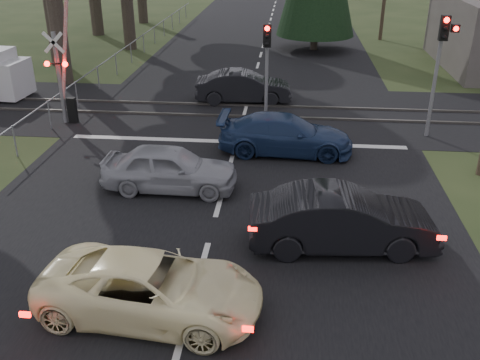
# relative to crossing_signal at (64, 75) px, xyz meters

# --- Properties ---
(ground) EXTENTS (120.00, 120.00, 0.00)m
(ground) POSITION_rel_crossing_signal_xyz_m (7.27, -9.79, -2.06)
(ground) COLOR #273518
(ground) RESTS_ON ground
(road) EXTENTS (14.00, 100.00, 0.01)m
(road) POSITION_rel_crossing_signal_xyz_m (7.27, 0.21, -2.05)
(road) COLOR black
(road) RESTS_ON ground
(rail_corridor) EXTENTS (120.00, 8.00, 0.01)m
(rail_corridor) POSITION_rel_crossing_signal_xyz_m (7.27, 2.21, -2.05)
(rail_corridor) COLOR black
(rail_corridor) RESTS_ON ground
(stop_line) EXTENTS (13.00, 0.35, 0.00)m
(stop_line) POSITION_rel_crossing_signal_xyz_m (7.27, -1.59, -2.05)
(stop_line) COLOR silver
(stop_line) RESTS_ON ground
(rail_near) EXTENTS (120.00, 0.12, 0.10)m
(rail_near) POSITION_rel_crossing_signal_xyz_m (7.27, 1.41, -2.01)
(rail_near) COLOR #59544C
(rail_near) RESTS_ON ground
(rail_far) EXTENTS (120.00, 0.12, 0.10)m
(rail_far) POSITION_rel_crossing_signal_xyz_m (7.27, 3.01, -2.01)
(rail_far) COLOR #59544C
(rail_far) RESTS_ON ground
(crossing_signal) EXTENTS (1.62, 0.38, 6.96)m
(crossing_signal) POSITION_rel_crossing_signal_xyz_m (0.00, 0.00, 0.00)
(crossing_signal) COLOR slate
(crossing_signal) RESTS_ON ground
(traffic_signal_right) EXTENTS (0.68, 0.48, 4.70)m
(traffic_signal_right) POSITION_rel_crossing_signal_xyz_m (14.82, -0.31, 1.26)
(traffic_signal_right) COLOR slate
(traffic_signal_right) RESTS_ON ground
(traffic_signal_center) EXTENTS (0.32, 0.48, 4.10)m
(traffic_signal_center) POSITION_rel_crossing_signal_xyz_m (8.27, 0.89, 0.75)
(traffic_signal_center) COLOR slate
(traffic_signal_center) RESTS_ON ground
(fence_left) EXTENTS (0.10, 36.00, 1.20)m
(fence_left) POSITION_rel_crossing_signal_xyz_m (-0.53, 12.71, -2.06)
(fence_left) COLOR slate
(fence_left) RESTS_ON ground
(cream_coupe) EXTENTS (4.95, 2.63, 1.32)m
(cream_coupe) POSITION_rel_crossing_signal_xyz_m (6.50, -11.88, -1.40)
(cream_coupe) COLOR #FFF1B6
(cream_coupe) RESTS_ON ground
(dark_hatchback) EXTENTS (4.90, 2.08, 1.57)m
(dark_hatchback) POSITION_rel_crossing_signal_xyz_m (10.73, -8.79, -1.27)
(dark_hatchback) COLOR black
(dark_hatchback) RESTS_ON ground
(silver_car) EXTENTS (4.25, 1.76, 1.44)m
(silver_car) POSITION_rel_crossing_signal_xyz_m (5.61, -5.88, -1.34)
(silver_car) COLOR #97989E
(silver_car) RESTS_ON ground
(blue_sedan) EXTENTS (4.94, 2.10, 1.42)m
(blue_sedan) POSITION_rel_crossing_signal_xyz_m (9.17, -2.47, -1.35)
(blue_sedan) COLOR navy
(blue_sedan) RESTS_ON ground
(dark_car_far) EXTENTS (4.59, 1.90, 1.48)m
(dark_car_far) POSITION_rel_crossing_signal_xyz_m (7.07, 3.69, -1.32)
(dark_car_far) COLOR black
(dark_car_far) RESTS_ON ground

